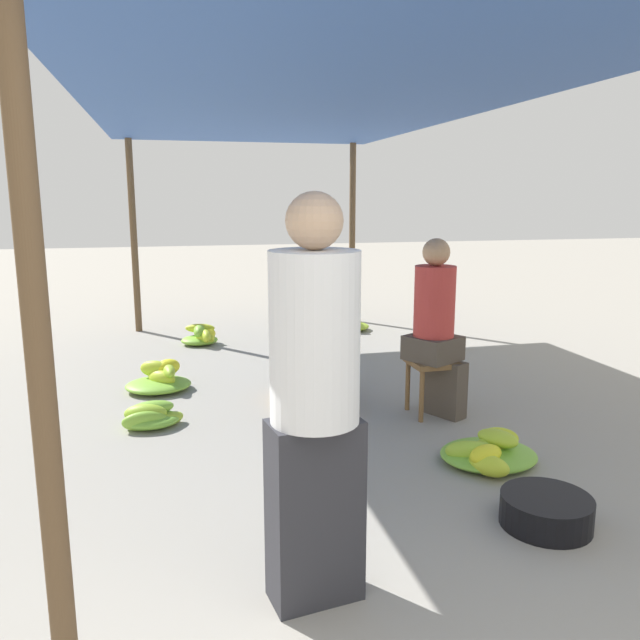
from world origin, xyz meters
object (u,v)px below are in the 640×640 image
vendor_foreground (315,399)px  crate_near (308,388)px  banana_pile_left_1 (151,416)px  stool (432,370)px  banana_pile_left_0 (160,380)px  banana_pile_right_0 (489,452)px  banana_pile_left_2 (202,336)px  vendor_seated (436,325)px  basin_black (546,511)px  banana_pile_right_1 (347,323)px

vendor_foreground → crate_near: (0.53, 2.47, -0.75)m
banana_pile_left_1 → stool: bearing=-6.8°
banana_pile_left_0 → banana_pile_right_0: (1.97, -2.03, -0.02)m
banana_pile_left_2 → banana_pile_left_1: bearing=-101.5°
vendor_seated → banana_pile_right_0: size_ratio=2.18×
banana_pile_left_0 → banana_pile_left_2: bearing=74.7°
banana_pile_left_0 → banana_pile_left_1: size_ratio=1.20×
vendor_seated → crate_near: 1.17m
basin_black → crate_near: bearing=108.2°
banana_pile_left_2 → vendor_foreground: bearing=-87.6°
crate_near → banana_pile_right_0: bearing=-60.9°
banana_pile_left_0 → banana_pile_left_1: 0.87m
stool → banana_pile_left_1: (-2.05, 0.24, -0.27)m
stool → banana_pile_left_2: (-1.55, 2.72, -0.25)m
vendor_seated → banana_pile_right_0: 1.10m
banana_pile_left_0 → basin_black: bearing=-55.7°
vendor_foreground → banana_pile_left_1: 2.41m
banana_pile_left_0 → crate_near: banana_pile_left_0 is taller
banana_pile_left_2 → crate_near: size_ratio=0.78×
banana_pile_left_2 → vendor_seated: bearing=-60.1°
stool → banana_pile_left_1: stool is taller
vendor_seated → banana_pile_left_1: size_ratio=2.90×
vendor_seated → banana_pile_right_1: (0.21, 3.08, -0.60)m
banana_pile_right_0 → vendor_foreground: bearing=-142.8°
banana_pile_right_0 → banana_pile_right_1: banana_pile_right_1 is taller
banana_pile_left_2 → banana_pile_right_1: banana_pile_right_1 is taller
vendor_seated → banana_pile_right_0: vendor_seated is taller
stool → basin_black: (-0.11, -1.66, -0.26)m
stool → crate_near: bearing=147.0°
banana_pile_left_1 → banana_pile_left_2: 2.52m
banana_pile_left_2 → crate_near: 2.30m
stool → banana_pile_left_0: stool is taller
vendor_foreground → vendor_seated: vendor_foreground is taller
basin_black → banana_pile_left_1: banana_pile_left_1 is taller
vendor_foreground → crate_near: 2.63m
vendor_foreground → crate_near: vendor_foreground is taller
vendor_seated → crate_near: bearing=147.1°
basin_black → crate_near: (-0.72, 2.19, 0.02)m
banana_pile_right_1 → banana_pile_right_0: bearing=-93.5°
vendor_foreground → banana_pile_right_0: bearing=37.2°
crate_near → basin_black: bearing=-71.8°
basin_black → banana_pile_right_0: bearing=83.2°
vendor_foreground → basin_black: 1.50m
banana_pile_left_0 → banana_pile_left_2: size_ratio=1.31×
stool → banana_pile_left_2: stool is taller
banana_pile_left_1 → basin_black: bearing=-44.3°
vendor_foreground → banana_pile_right_0: size_ratio=2.69×
stool → crate_near: size_ratio=0.80×
stool → banana_pile_right_0: (-0.02, -0.92, -0.27)m
vendor_foreground → banana_pile_left_0: 3.20m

